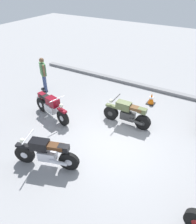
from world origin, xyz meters
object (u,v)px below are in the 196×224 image
at_px(traffic_cone, 151,99).
at_px(motorcycle_maroon_cruiser, 51,106).
at_px(person_in_green_shirt, 43,72).
at_px(motorcycle_black_cruiser, 46,153).
at_px(motorcycle_olive_vintage, 127,114).

bearing_deg(traffic_cone, motorcycle_maroon_cruiser, -134.88).
bearing_deg(motorcycle_maroon_cruiser, traffic_cone, 58.88).
height_order(person_in_green_shirt, traffic_cone, person_in_green_shirt).
distance_m(motorcycle_black_cruiser, traffic_cone, 5.50).
bearing_deg(motorcycle_black_cruiser, motorcycle_olive_vintage, -128.51).
bearing_deg(motorcycle_black_cruiser, traffic_cone, -124.44).
bearing_deg(motorcycle_olive_vintage, motorcycle_black_cruiser, 69.03).
xyz_separation_m(motorcycle_olive_vintage, motorcycle_black_cruiser, (-1.18, -3.28, 0.03)).
distance_m(motorcycle_olive_vintage, person_in_green_shirt, 4.79).
height_order(motorcycle_maroon_cruiser, traffic_cone, motorcycle_maroon_cruiser).
xyz_separation_m(motorcycle_black_cruiser, traffic_cone, (1.49, 5.28, -0.26)).
distance_m(motorcycle_maroon_cruiser, person_in_green_shirt, 2.58).
relative_size(motorcycle_olive_vintage, person_in_green_shirt, 1.15).
height_order(motorcycle_black_cruiser, traffic_cone, motorcycle_black_cruiser).
height_order(motorcycle_maroon_cruiser, person_in_green_shirt, person_in_green_shirt).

